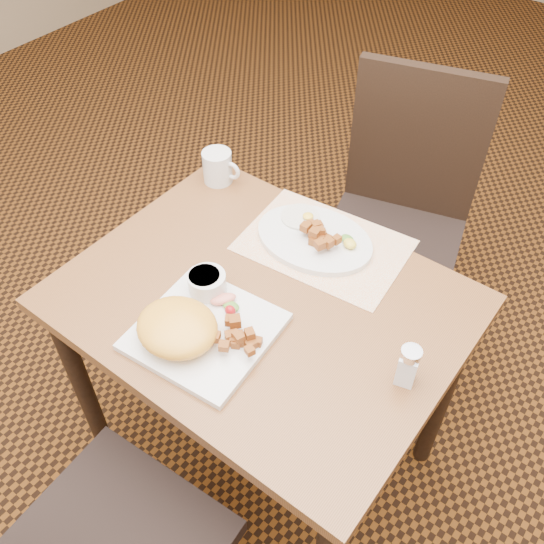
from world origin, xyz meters
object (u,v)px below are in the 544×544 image
(salt_shaker, at_px, (408,365))
(coffee_mug, at_px, (218,167))
(plate_square, at_px, (205,331))
(table, at_px, (262,328))
(plate_oval, at_px, (314,239))
(chair_far, at_px, (400,208))

(salt_shaker, relative_size, coffee_mug, 0.89)
(plate_square, bearing_deg, coffee_mug, 127.64)
(table, xyz_separation_m, plate_oval, (-0.01, 0.23, 0.12))
(salt_shaker, bearing_deg, plate_square, -158.73)
(chair_far, height_order, plate_square, chair_far)
(chair_far, relative_size, coffee_mug, 8.60)
(table, height_order, chair_far, chair_far)
(chair_far, height_order, plate_oval, chair_far)
(plate_oval, xyz_separation_m, salt_shaker, (0.38, -0.23, 0.04))
(plate_square, bearing_deg, chair_far, 87.75)
(table, bearing_deg, plate_square, -102.19)
(plate_square, distance_m, coffee_mug, 0.55)
(plate_oval, bearing_deg, salt_shaker, -30.96)
(table, distance_m, coffee_mug, 0.49)
(chair_far, bearing_deg, table, 74.31)
(salt_shaker, bearing_deg, table, -179.99)
(table, relative_size, plate_square, 3.21)
(table, height_order, coffee_mug, coffee_mug)
(table, distance_m, chair_far, 0.73)
(table, relative_size, plate_oval, 2.96)
(table, xyz_separation_m, coffee_mug, (-0.37, 0.28, 0.16))
(chair_far, xyz_separation_m, coffee_mug, (-0.37, -0.44, 0.26))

